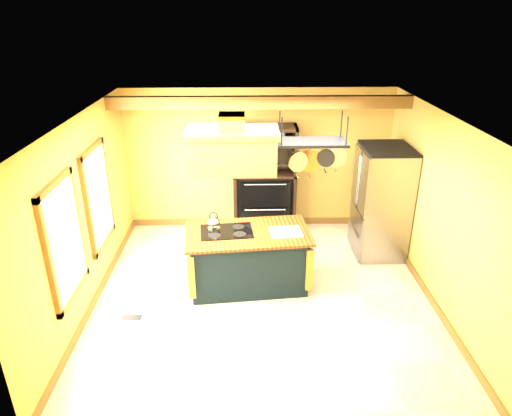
{
  "coord_description": "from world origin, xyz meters",
  "views": [
    {
      "loc": [
        -0.24,
        -5.79,
        4.02
      ],
      "look_at": [
        -0.1,
        0.3,
        1.32
      ],
      "focal_mm": 32.0,
      "sensor_mm": 36.0,
      "label": 1
    }
  ],
  "objects_px": {
    "pot_rack": "(312,149)",
    "refrigerator": "(381,204)",
    "kitchen_island": "(248,258)",
    "range_hood": "(232,148)",
    "hutch": "(264,190)"
  },
  "relations": [
    {
      "from": "pot_rack",
      "to": "refrigerator",
      "type": "height_order",
      "value": "pot_rack"
    },
    {
      "from": "kitchen_island",
      "to": "refrigerator",
      "type": "bearing_deg",
      "value": 18.22
    },
    {
      "from": "range_hood",
      "to": "hutch",
      "type": "xyz_separation_m",
      "value": [
        0.53,
        1.95,
        -1.41
      ]
    },
    {
      "from": "range_hood",
      "to": "hutch",
      "type": "distance_m",
      "value": 2.47
    },
    {
      "from": "range_hood",
      "to": "hutch",
      "type": "relative_size",
      "value": 0.62
    },
    {
      "from": "kitchen_island",
      "to": "range_hood",
      "type": "height_order",
      "value": "range_hood"
    },
    {
      "from": "kitchen_island",
      "to": "refrigerator",
      "type": "height_order",
      "value": "refrigerator"
    },
    {
      "from": "pot_rack",
      "to": "kitchen_island",
      "type": "bearing_deg",
      "value": -179.33
    },
    {
      "from": "hutch",
      "to": "pot_rack",
      "type": "bearing_deg",
      "value": -73.63
    },
    {
      "from": "kitchen_island",
      "to": "hutch",
      "type": "xyz_separation_m",
      "value": [
        0.34,
        1.95,
        0.35
      ]
    },
    {
      "from": "kitchen_island",
      "to": "pot_rack",
      "type": "distance_m",
      "value": 1.95
    },
    {
      "from": "hutch",
      "to": "range_hood",
      "type": "bearing_deg",
      "value": -105.27
    },
    {
      "from": "pot_rack",
      "to": "range_hood",
      "type": "bearing_deg",
      "value": -179.43
    },
    {
      "from": "pot_rack",
      "to": "hutch",
      "type": "distance_m",
      "value": 2.45
    },
    {
      "from": "kitchen_island",
      "to": "pot_rack",
      "type": "height_order",
      "value": "pot_rack"
    }
  ]
}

